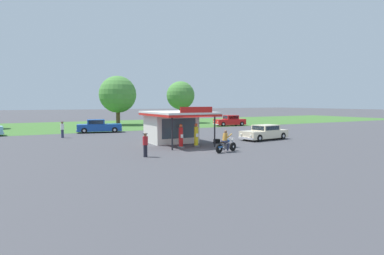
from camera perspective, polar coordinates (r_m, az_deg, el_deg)
name	(u,v)px	position (r m, az deg, el deg)	size (l,w,h in m)	color
ground_plane	(200,149)	(24.55, 1.35, -3.89)	(300.00, 300.00, 0.00)	#424247
grass_verge_strip	(106,125)	(52.64, -14.94, 0.42)	(120.00, 24.00, 0.01)	#3D6B2D
service_station_kiosk	(173,125)	(28.49, -3.45, 0.53)	(4.63, 6.68, 3.22)	silver
gas_pump_nearside	(181,137)	(25.51, -1.97, -1.66)	(0.44, 0.44, 1.86)	slate
gas_pump_offside	(196,136)	(26.14, 0.74, -1.50)	(0.44, 0.44, 1.87)	slate
motorcycle_with_rider	(226,143)	(23.31, 5.98, -2.73)	(2.12, 0.86, 1.58)	black
featured_classic_sedan	(264,133)	(31.73, 12.64, -0.91)	(5.27, 2.57, 1.41)	beige
parked_car_back_row_centre_right	(230,121)	(49.65, 6.69, 1.14)	(5.03, 2.25, 1.61)	red
parked_car_back_row_right	(168,122)	(47.40, -4.28, 1.03)	(5.34, 3.04, 1.63)	beige
parked_car_back_row_far_left	(99,127)	(39.84, -16.08, 0.15)	(5.43, 2.76, 1.55)	#19479E
bystander_strolling_foreground	(62,129)	(35.01, -21.87, -0.26)	(0.36, 0.36, 1.65)	#2D3351
bystander_standing_back_lot	(145,144)	(21.31, -8.22, -2.94)	(0.34, 0.34, 1.57)	black
tree_oak_right	(181,96)	(56.52, -1.96, 5.52)	(4.88, 4.88, 7.22)	brown
tree_oak_far_left	(117,95)	(52.67, -13.01, 5.55)	(5.80, 5.80, 7.73)	brown
spare_tire_stack	(217,141)	(28.35, 4.39, -2.41)	(0.60, 0.60, 0.36)	black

